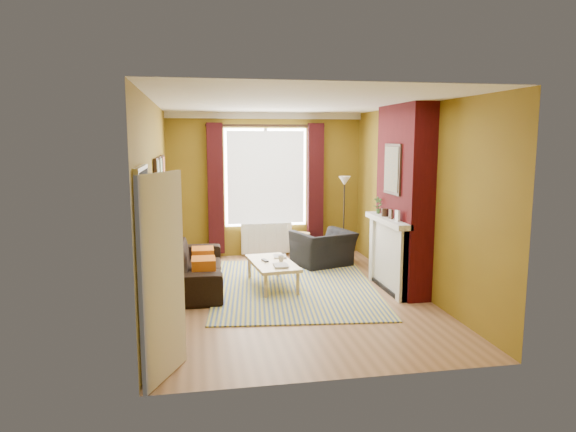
% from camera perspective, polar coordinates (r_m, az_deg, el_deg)
% --- Properties ---
extents(ground, '(5.50, 5.50, 0.00)m').
position_cam_1_polar(ground, '(7.71, 0.33, -8.76)').
color(ground, brown).
rests_on(ground, ground).
extents(room_walls, '(3.82, 5.54, 2.83)m').
position_cam_1_polar(room_walls, '(7.82, 4.57, 1.86)').
color(room_walls, '#7C6217').
rests_on(room_walls, ground).
extents(striped_rug, '(2.82, 3.66, 0.02)m').
position_cam_1_polar(striped_rug, '(8.13, 0.70, -7.77)').
color(striped_rug, '#365294').
rests_on(striped_rug, ground).
extents(sofa, '(0.94, 2.26, 0.65)m').
position_cam_1_polar(sofa, '(8.18, -10.46, -5.52)').
color(sofa, black).
rests_on(sofa, ground).
extents(armchair, '(1.21, 1.13, 0.64)m').
position_cam_1_polar(armchair, '(9.37, 3.93, -3.63)').
color(armchair, black).
rests_on(armchair, ground).
extents(coffee_table, '(0.74, 1.28, 0.41)m').
position_cam_1_polar(coffee_table, '(8.01, -1.76, -5.39)').
color(coffee_table, '#D1B678').
rests_on(coffee_table, ground).
extents(wicker_stool, '(0.48, 0.48, 0.48)m').
position_cam_1_polar(wicker_stool, '(10.05, 1.39, -3.25)').
color(wicker_stool, olive).
rests_on(wicker_stool, ground).
extents(floor_lamp, '(0.29, 0.29, 1.60)m').
position_cam_1_polar(floor_lamp, '(9.84, 6.28, 2.46)').
color(floor_lamp, black).
rests_on(floor_lamp, ground).
extents(book_a, '(0.22, 0.29, 0.03)m').
position_cam_1_polar(book_a, '(7.69, -1.59, -5.55)').
color(book_a, '#999999').
rests_on(book_a, coffee_table).
extents(book_b, '(0.23, 0.29, 0.02)m').
position_cam_1_polar(book_b, '(8.31, -1.60, -4.50)').
color(book_b, '#999999').
rests_on(book_b, coffee_table).
extents(mug, '(0.12, 0.12, 0.09)m').
position_cam_1_polar(mug, '(8.01, -0.77, -4.75)').
color(mug, '#999999').
rests_on(mug, coffee_table).
extents(tv_remote, '(0.10, 0.18, 0.02)m').
position_cam_1_polar(tv_remote, '(8.04, -2.57, -4.95)').
color(tv_remote, '#242427').
rests_on(tv_remote, coffee_table).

